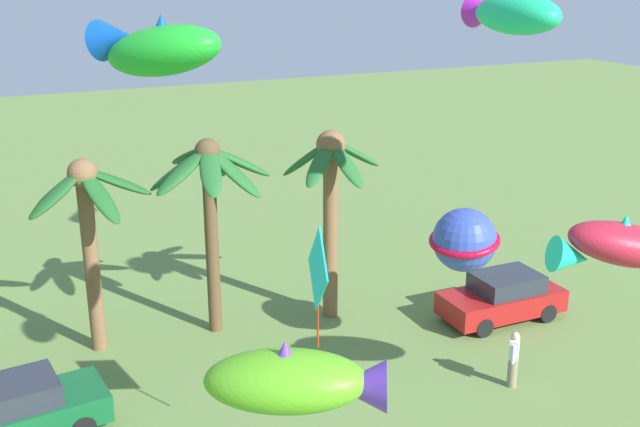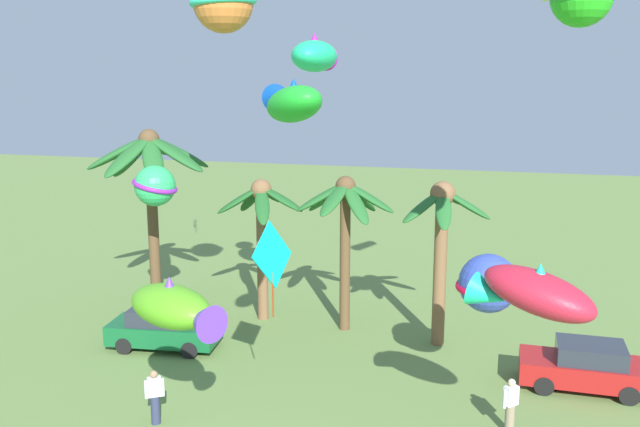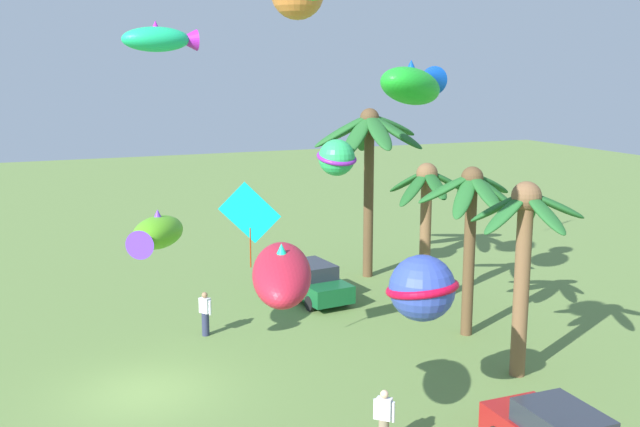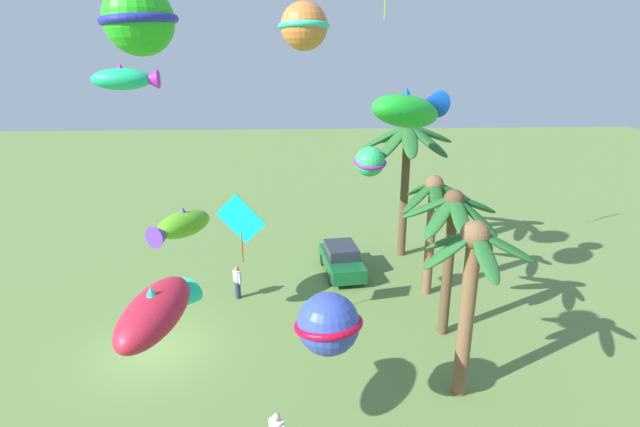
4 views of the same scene
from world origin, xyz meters
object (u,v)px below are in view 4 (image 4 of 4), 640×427
(kite_ball_1, at_px, (328,324))
(kite_ball_4, at_px, (304,26))
(kite_diamond_0, at_px, (241,220))
(kite_fish_3, at_px, (158,310))
(kite_fish_2, at_px, (181,225))
(palm_tree_0, at_px, (471,273))
(kite_fish_10, at_px, (410,109))
(kite_ball_6, at_px, (370,162))
(palm_tree_1, at_px, (433,208))
(kite_ball_9, at_px, (139,20))
(parked_car_1, at_px, (342,260))
(palm_tree_2, at_px, (406,149))
(kite_fish_8, at_px, (126,79))
(palm_tree_3, at_px, (452,224))
(spectator_0, at_px, (237,282))

(kite_ball_1, relative_size, kite_ball_4, 1.16)
(kite_diamond_0, xyz_separation_m, kite_fish_3, (6.55, -1.30, -0.03))
(kite_ball_1, height_order, kite_fish_2, kite_fish_2)
(palm_tree_0, relative_size, kite_ball_1, 2.35)
(palm_tree_0, distance_m, kite_fish_10, 6.91)
(palm_tree_0, distance_m, kite_ball_6, 10.59)
(palm_tree_1, distance_m, kite_ball_9, 15.54)
(kite_fish_2, bearing_deg, parked_car_1, 121.09)
(kite_ball_4, bearing_deg, kite_diamond_0, -47.24)
(parked_car_1, bearing_deg, kite_fish_10, 25.86)
(palm_tree_0, bearing_deg, palm_tree_1, 173.29)
(palm_tree_2, distance_m, kite_fish_10, 7.22)
(palm_tree_1, bearing_deg, kite_ball_4, -79.48)
(kite_fish_10, bearing_deg, kite_fish_3, -43.88)
(palm_tree_2, distance_m, parked_car_1, 6.78)
(kite_diamond_0, height_order, kite_ball_9, kite_ball_9)
(kite_ball_6, bearing_deg, kite_fish_8, -45.16)
(parked_car_1, relative_size, kite_ball_4, 1.84)
(palm_tree_3, distance_m, kite_ball_9, 13.03)
(palm_tree_0, distance_m, parked_car_1, 10.61)
(kite_ball_4, xyz_separation_m, kite_ball_9, (9.47, -3.27, -0.47))
(kite_fish_8, bearing_deg, palm_tree_3, 100.05)
(palm_tree_3, xyz_separation_m, kite_fish_8, (1.91, -10.77, 5.38))
(kite_ball_6, bearing_deg, kite_fish_10, 6.90)
(parked_car_1, distance_m, kite_ball_6, 5.20)
(parked_car_1, xyz_separation_m, kite_ball_9, (12.94, -5.17, 10.51))
(palm_tree_0, relative_size, palm_tree_1, 1.06)
(palm_tree_1, bearing_deg, kite_ball_1, -30.99)
(spectator_0, bearing_deg, palm_tree_0, 48.60)
(kite_diamond_0, bearing_deg, kite_ball_4, 132.76)
(kite_fish_2, xyz_separation_m, kite_fish_10, (0.08, 9.00, 4.51))
(kite_fish_3, bearing_deg, palm_tree_2, 147.58)
(palm_tree_2, xyz_separation_m, palm_tree_3, (8.12, -0.06, -1.40))
(kite_ball_6, height_order, kite_fish_8, kite_fish_8)
(palm_tree_2, relative_size, kite_fish_10, 1.93)
(palm_tree_0, xyz_separation_m, kite_fish_10, (-5.26, -0.91, 4.40))
(palm_tree_0, distance_m, kite_diamond_0, 8.27)
(palm_tree_3, relative_size, kite_ball_4, 2.71)
(palm_tree_2, xyz_separation_m, kite_ball_1, (13.56, -5.11, -2.24))
(palm_tree_2, height_order, spectator_0, palm_tree_2)
(spectator_0, xyz_separation_m, kite_ball_9, (10.50, -0.12, 10.44))
(kite_fish_3, bearing_deg, kite_ball_1, 103.56)
(parked_car_1, bearing_deg, palm_tree_0, 17.37)
(palm_tree_3, distance_m, kite_fish_3, 11.22)
(palm_tree_0, bearing_deg, palm_tree_3, 171.47)
(kite_fish_2, relative_size, kite_ball_9, 1.74)
(kite_fish_2, height_order, kite_ball_6, kite_ball_6)
(kite_fish_10, bearing_deg, palm_tree_0, 9.84)
(palm_tree_2, bearing_deg, kite_ball_4, -43.73)
(palm_tree_3, distance_m, kite_diamond_0, 7.89)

